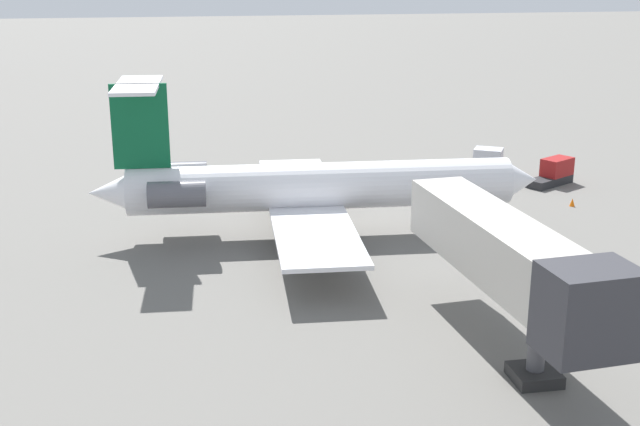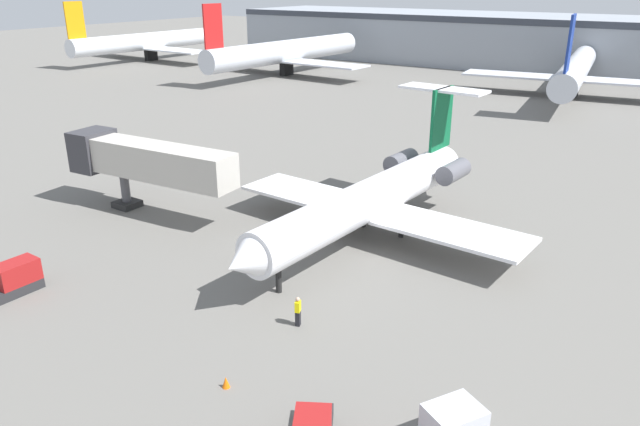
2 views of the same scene
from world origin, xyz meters
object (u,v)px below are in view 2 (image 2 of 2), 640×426
at_px(regional_jet, 374,196).
at_px(ground_crew_marshaller, 298,311).
at_px(traffic_cone_near, 226,382).
at_px(jet_bridge, 141,160).
at_px(parked_airliner_centre, 576,70).
at_px(baggage_tug_trailing, 12,281).
at_px(parked_airliner_west_end, 149,42).
at_px(parked_airliner_west_mid, 285,52).

xyz_separation_m(regional_jet, ground_crew_marshaller, (2.49, -12.49, -2.24)).
relative_size(regional_jet, traffic_cone_near, 49.03).
xyz_separation_m(regional_jet, jet_bridge, (-17.34, -5.70, 1.15)).
height_order(traffic_cone_near, parked_airliner_centre, parked_airliner_centre).
xyz_separation_m(ground_crew_marshaller, baggage_tug_trailing, (-15.78, -6.58, -0.02)).
bearing_deg(parked_airliner_west_end, parked_airliner_west_mid, -0.56).
bearing_deg(ground_crew_marshaller, parked_airliner_centre, 92.68).
xyz_separation_m(baggage_tug_trailing, parked_airliner_west_end, (-76.74, 77.18, 3.29)).
relative_size(ground_crew_marshaller, parked_airliner_west_end, 0.04).
bearing_deg(parked_airliner_centre, parked_airliner_west_end, -175.90).
relative_size(regional_jet, parked_airliner_centre, 0.67).
relative_size(jet_bridge, parked_airliner_west_mid, 0.37).
bearing_deg(baggage_tug_trailing, ground_crew_marshaller, 22.62).
bearing_deg(ground_crew_marshaller, parked_airliner_west_mid, 127.61).
relative_size(ground_crew_marshaller, baggage_tug_trailing, 0.42).
xyz_separation_m(baggage_tug_trailing, parked_airliner_centre, (12.17, 83.55, 3.33)).
bearing_deg(traffic_cone_near, baggage_tug_trailing, -178.10).
relative_size(baggage_tug_trailing, parked_airliner_west_mid, 0.10).
relative_size(jet_bridge, baggage_tug_trailing, 3.71).
distance_m(baggage_tug_trailing, parked_airliner_west_mid, 85.91).
bearing_deg(parked_airliner_west_end, traffic_cone_near, -39.52).
bearing_deg(ground_crew_marshaller, traffic_cone_near, -86.36).
bearing_deg(jet_bridge, parked_airliner_centre, 76.98).
bearing_deg(parked_airliner_west_end, baggage_tug_trailing, -45.16).
height_order(baggage_tug_trailing, traffic_cone_near, baggage_tug_trailing).
distance_m(jet_bridge, parked_airliner_west_mid, 72.11).
height_order(traffic_cone_near, parked_airliner_west_end, parked_airliner_west_end).
height_order(regional_jet, parked_airliner_centre, parked_airliner_centre).
bearing_deg(regional_jet, ground_crew_marshaller, -78.74).
height_order(jet_bridge, baggage_tug_trailing, jet_bridge).
xyz_separation_m(parked_airliner_west_end, parked_airliner_centre, (88.92, 6.38, 0.04)).
xyz_separation_m(baggage_tug_trailing, traffic_cone_near, (16.16, 0.54, -0.56)).
bearing_deg(parked_airliner_centre, parked_airliner_west_mid, -172.39).
bearing_deg(baggage_tug_trailing, parked_airliner_centre, 81.71).
height_order(ground_crew_marshaller, traffic_cone_near, ground_crew_marshaller).
relative_size(ground_crew_marshaller, parked_airliner_centre, 0.04).
bearing_deg(jet_bridge, ground_crew_marshaller, -18.90).
distance_m(traffic_cone_near, parked_airliner_west_mid, 93.83).
bearing_deg(jet_bridge, parked_airliner_west_end, 138.72).
bearing_deg(traffic_cone_near, regional_jet, 98.81).
distance_m(regional_jet, parked_airliner_west_mid, 77.46).
bearing_deg(regional_jet, parked_airliner_west_mid, 131.80).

